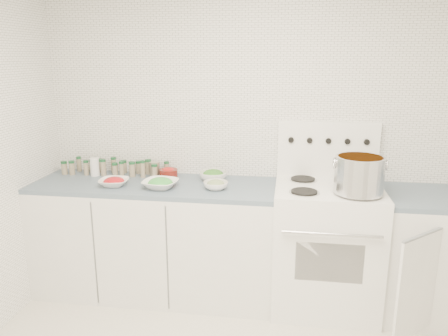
% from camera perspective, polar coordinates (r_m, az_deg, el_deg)
% --- Properties ---
extents(room_walls, '(3.54, 3.04, 2.52)m').
position_cam_1_polar(room_walls, '(1.92, 3.17, 5.85)').
color(room_walls, white).
rests_on(room_walls, ground).
extents(counter_left, '(1.85, 0.62, 0.90)m').
position_cam_1_polar(counter_left, '(3.53, -8.84, -9.01)').
color(counter_left, white).
rests_on(counter_left, ground).
extents(stove, '(0.76, 0.70, 1.36)m').
position_cam_1_polar(stove, '(3.38, 13.10, -9.49)').
color(stove, white).
rests_on(stove, ground).
extents(counter_right, '(0.89, 0.90, 0.90)m').
position_cam_1_polar(counter_right, '(3.56, 26.55, -10.22)').
color(counter_right, white).
rests_on(counter_right, ground).
extents(stock_pot, '(0.35, 0.33, 0.25)m').
position_cam_1_polar(stock_pot, '(3.06, 17.25, -0.66)').
color(stock_pot, silver).
rests_on(stock_pot, stove).
extents(bowl_tomato, '(0.23, 0.23, 0.07)m').
position_cam_1_polar(bowl_tomato, '(3.36, -14.18, -1.77)').
color(bowl_tomato, white).
rests_on(bowl_tomato, counter_left).
extents(bowl_snowpea, '(0.28, 0.28, 0.08)m').
position_cam_1_polar(bowl_snowpea, '(3.24, -8.31, -2.01)').
color(bowl_snowpea, white).
rests_on(bowl_snowpea, counter_left).
extents(bowl_broccoli, '(0.25, 0.25, 0.09)m').
position_cam_1_polar(bowl_broccoli, '(3.41, -1.43, -0.94)').
color(bowl_broccoli, white).
rests_on(bowl_broccoli, counter_left).
extents(bowl_zucchini, '(0.19, 0.19, 0.07)m').
position_cam_1_polar(bowl_zucchini, '(3.18, -1.09, -2.20)').
color(bowl_zucchini, white).
rests_on(bowl_zucchini, counter_left).
extents(bowl_pepper, '(0.14, 0.14, 0.09)m').
position_cam_1_polar(bowl_pepper, '(3.50, -7.25, -0.61)').
color(bowl_pepper, maroon).
rests_on(bowl_pepper, counter_left).
extents(salt_canister, '(0.10, 0.10, 0.14)m').
position_cam_1_polar(salt_canister, '(3.68, -16.53, 0.13)').
color(salt_canister, white).
rests_on(salt_canister, counter_left).
extents(tin_can, '(0.10, 0.10, 0.11)m').
position_cam_1_polar(tin_can, '(3.58, -9.06, -0.10)').
color(tin_can, '#A89F8E').
rests_on(tin_can, counter_left).
extents(spice_cluster, '(0.88, 0.16, 0.14)m').
position_cam_1_polar(spice_cluster, '(3.67, -14.02, 0.07)').
color(spice_cluster, gray).
rests_on(spice_cluster, counter_left).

